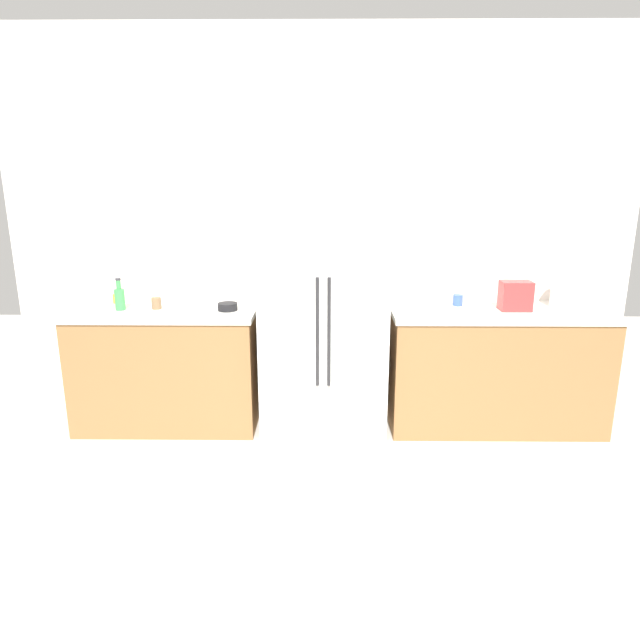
{
  "coord_description": "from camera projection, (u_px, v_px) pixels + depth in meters",
  "views": [
    {
      "loc": [
        0.04,
        -2.6,
        1.93
      ],
      "look_at": [
        0.01,
        0.45,
        1.12
      ],
      "focal_mm": 31.46,
      "sensor_mm": 36.0,
      "label": 1
    }
  ],
  "objects": [
    {
      "name": "ground_plane",
      "position": [
        317.0,
        543.0,
        3.01
      ],
      "size": [
        9.8,
        9.8,
        0.0
      ],
      "primitive_type": "plane",
      "color": "beige"
    },
    {
      "name": "kitchen_back_panel",
      "position": [
        321.0,
        229.0,
        4.42
      ],
      "size": [
        4.9,
        0.1,
        2.98
      ],
      "primitive_type": "cube",
      "color": "silver",
      "rests_on": "ground_plane"
    },
    {
      "name": "counter_left",
      "position": [
        168.0,
        367.0,
        4.34
      ],
      "size": [
        1.4,
        0.65,
        0.93
      ],
      "color": "olive",
      "rests_on": "ground_plane"
    },
    {
      "name": "counter_right",
      "position": [
        494.0,
        368.0,
        4.31
      ],
      "size": [
        1.63,
        0.65,
        0.93
      ],
      "color": "olive",
      "rests_on": "ground_plane"
    },
    {
      "name": "refrigerator",
      "position": [
        323.0,
        319.0,
        4.18
      ],
      "size": [
        0.92,
        0.7,
        1.72
      ],
      "color": "white",
      "rests_on": "ground_plane"
    },
    {
      "name": "toaster",
      "position": [
        516.0,
        296.0,
        4.15
      ],
      "size": [
        0.22,
        0.15,
        0.22
      ],
      "primitive_type": "cube",
      "color": "red",
      "rests_on": "counter_right"
    },
    {
      "name": "rice_cooker",
      "position": [
        568.0,
        287.0,
        4.21
      ],
      "size": [
        0.24,
        0.24,
        0.32
      ],
      "color": "silver",
      "rests_on": "counter_right"
    },
    {
      "name": "bottle_a",
      "position": [
        120.0,
        298.0,
        4.16
      ],
      "size": [
        0.07,
        0.07,
        0.24
      ],
      "color": "green",
      "rests_on": "counter_left"
    },
    {
      "name": "cup_a",
      "position": [
        418.0,
        304.0,
        4.12
      ],
      "size": [
        0.08,
        0.08,
        0.11
      ],
      "primitive_type": "cylinder",
      "color": "white",
      "rests_on": "counter_right"
    },
    {
      "name": "cup_b",
      "position": [
        156.0,
        303.0,
        4.2
      ],
      "size": [
        0.07,
        0.07,
        0.09
      ],
      "primitive_type": "cylinder",
      "color": "brown",
      "rests_on": "counter_left"
    },
    {
      "name": "cup_c",
      "position": [
        458.0,
        300.0,
        4.31
      ],
      "size": [
        0.08,
        0.08,
        0.08
      ],
      "primitive_type": "cylinder",
      "color": "blue",
      "rests_on": "counter_right"
    },
    {
      "name": "cup_d",
      "position": [
        118.0,
        299.0,
        4.4
      ],
      "size": [
        0.08,
        0.08,
        0.07
      ],
      "primitive_type": "cylinder",
      "color": "orange",
      "rests_on": "counter_left"
    },
    {
      "name": "bowl_a",
      "position": [
        228.0,
        307.0,
        4.16
      ],
      "size": [
        0.15,
        0.15,
        0.06
      ],
      "primitive_type": "cylinder",
      "color": "black",
      "rests_on": "counter_left"
    }
  ]
}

